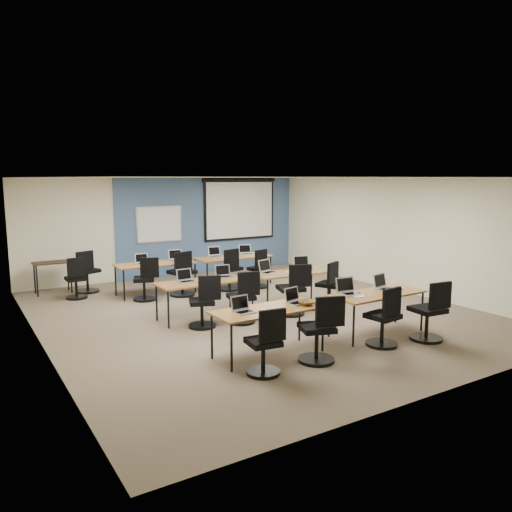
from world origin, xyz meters
TOP-DOWN VIEW (x-y plane):
  - floor at (0.00, 0.00)m, footprint 8.00×9.00m
  - ceiling at (0.00, 0.00)m, footprint 8.00×9.00m
  - wall_back at (0.00, 4.50)m, footprint 8.00×0.04m
  - wall_front at (0.00, -4.50)m, footprint 8.00×0.04m
  - wall_left at (-4.00, 0.00)m, footprint 0.04×9.00m
  - wall_right at (4.00, 0.00)m, footprint 0.04×9.00m
  - blue_accent_panel at (1.25, 4.47)m, footprint 5.50×0.04m
  - whiteboard at (-0.30, 4.43)m, footprint 1.28×0.03m
  - projector_screen at (2.20, 4.41)m, footprint 2.40×0.10m
  - training_table_front_left at (-1.11, -2.21)m, footprint 1.75×0.73m
  - training_table_front_right at (1.07, -2.31)m, footprint 1.74×0.72m
  - training_table_mid_left at (-1.10, 0.18)m, footprint 1.71×0.71m
  - training_table_mid_right at (0.92, 0.03)m, footprint 1.67×0.70m
  - training_table_back_left at (-1.11, 2.61)m, footprint 1.83×0.76m
  - training_table_back_right at (0.92, 2.52)m, footprint 1.93×0.80m
  - laptop_0 at (-1.54, -2.17)m, footprint 0.31×0.26m
  - mouse_0 at (-1.22, -2.28)m, footprint 0.08×0.10m
  - task_chair_0 at (-1.58, -2.85)m, footprint 0.48×0.48m
  - laptop_1 at (-0.56, -2.13)m, footprint 0.31×0.27m
  - mouse_1 at (-0.26, -2.28)m, footprint 0.09×0.11m
  - task_chair_1 at (-0.64, -2.86)m, footprint 0.56×0.54m
  - laptop_2 at (0.60, -2.10)m, footprint 0.36×0.31m
  - mouse_2 at (0.69, -2.34)m, footprint 0.08×0.10m
  - task_chair_2 at (0.69, -2.86)m, footprint 0.51×0.51m
  - laptop_3 at (1.37, -2.16)m, footprint 0.36×0.30m
  - mouse_3 at (1.66, -2.32)m, footprint 0.06×0.10m
  - task_chair_3 at (1.55, -3.05)m, footprint 0.54×0.54m
  - laptop_4 at (-1.36, 0.29)m, footprint 0.31×0.27m
  - mouse_4 at (-1.16, 0.15)m, footprint 0.08×0.11m
  - task_chair_4 at (-1.33, -0.41)m, footprint 0.52×0.50m
  - laptop_5 at (-0.51, 0.32)m, footprint 0.31×0.26m
  - mouse_5 at (-0.23, 0.13)m, footprint 0.07×0.11m
  - task_chair_5 at (-0.58, -0.54)m, footprint 0.52×0.52m
  - laptop_6 at (0.46, 0.24)m, footprint 0.36×0.30m
  - mouse_6 at (0.81, 0.03)m, footprint 0.09×0.12m
  - task_chair_6 at (0.54, -0.56)m, footprint 0.57×0.56m
  - laptop_7 at (1.44, 0.28)m, footprint 0.36×0.30m
  - mouse_7 at (1.60, 0.06)m, footprint 0.08×0.10m
  - task_chair_7 at (1.49, -0.58)m, footprint 0.56×0.52m
  - laptop_8 at (-1.39, 2.69)m, footprint 0.30×0.26m
  - mouse_8 at (-1.16, 2.53)m, footprint 0.09×0.11m
  - task_chair_8 at (-1.54, 2.10)m, footprint 0.52×0.50m
  - laptop_9 at (-0.53, 2.73)m, footprint 0.33×0.28m
  - mouse_9 at (-0.39, 2.54)m, footprint 0.09×0.11m
  - task_chair_9 at (-0.67, 2.08)m, footprint 0.59×0.58m
  - laptop_10 at (0.55, 2.77)m, footprint 0.32×0.27m
  - mouse_10 at (0.81, 2.52)m, footprint 0.09×0.12m
  - task_chair_10 at (0.54, 2.02)m, footprint 0.55×0.55m
  - laptop_11 at (1.42, 2.71)m, footprint 0.32×0.27m
  - mouse_11 at (1.65, 2.56)m, footprint 0.07×0.11m
  - task_chair_11 at (1.30, 1.89)m, footprint 0.49×0.49m
  - blue_mousepad at (-1.18, -2.37)m, footprint 0.24×0.21m
  - snack_bowl at (-0.47, -2.32)m, footprint 0.38×0.38m
  - snack_plate at (0.61, -2.34)m, footprint 0.23×0.23m
  - coffee_cup at (0.61, -2.27)m, footprint 0.08×0.08m
  - utility_table at (-3.15, 3.95)m, footprint 0.87×0.48m
  - spare_chair_a at (-2.46, 3.58)m, footprint 0.56×0.54m
  - spare_chair_b at (-2.80, 3.07)m, footprint 0.47×0.47m

SIDE VIEW (x-z plane):
  - floor at x=0.00m, z-range -0.01..0.01m
  - spare_chair_b at x=-2.80m, z-range -0.09..0.87m
  - task_chair_0 at x=-1.58m, z-range -0.09..0.88m
  - task_chair_11 at x=1.30m, z-range -0.09..0.88m
  - task_chair_8 at x=-1.54m, z-range -0.09..0.89m
  - task_chair_4 at x=-1.33m, z-range -0.09..0.89m
  - task_chair_2 at x=0.69m, z-range -0.09..0.91m
  - task_chair_5 at x=-0.58m, z-range -0.09..0.91m
  - task_chair_7 at x=1.49m, z-range -0.09..0.92m
  - spare_chair_a at x=-2.46m, z-range -0.09..0.93m
  - task_chair_1 at x=-0.64m, z-range -0.09..0.93m
  - task_chair_3 at x=1.55m, z-range -0.09..0.93m
  - task_chair_10 at x=0.54m, z-range -0.09..0.94m
  - task_chair_6 at x=0.54m, z-range -0.09..0.95m
  - task_chair_9 at x=-0.67m, z-range -0.09..0.96m
  - utility_table at x=-3.15m, z-range 0.27..1.02m
  - training_table_mid_right at x=0.92m, z-range 0.32..1.05m
  - training_table_mid_left at x=-1.10m, z-range 0.32..1.05m
  - training_table_front_right at x=1.07m, z-range 0.32..1.05m
  - training_table_front_left at x=-1.11m, z-range 0.32..1.05m
  - training_table_back_left at x=-1.11m, z-range 0.32..1.05m
  - training_table_back_right at x=0.92m, z-range 0.32..1.05m
  - blue_mousepad at x=-1.18m, z-range 0.73..0.74m
  - snack_plate at x=0.61m, z-range 0.73..0.74m
  - mouse_2 at x=0.69m, z-range 0.73..0.76m
  - mouse_7 at x=1.60m, z-range 0.73..0.76m
  - mouse_3 at x=1.66m, z-range 0.73..0.76m
  - mouse_0 at x=-1.22m, z-range 0.73..0.76m
  - mouse_4 at x=-1.16m, z-range 0.72..0.76m
  - mouse_11 at x=1.65m, z-range 0.72..0.76m
  - mouse_9 at x=-0.39m, z-range 0.72..0.76m
  - mouse_5 at x=-0.23m, z-range 0.72..0.76m
  - mouse_1 at x=-0.26m, z-range 0.72..0.76m
  - mouse_8 at x=-1.16m, z-range 0.72..0.76m
  - mouse_6 at x=0.81m, z-range 0.72..0.76m
  - mouse_10 at x=0.81m, z-range 0.72..0.76m
  - snack_bowl at x=-0.47m, z-range 0.73..0.81m
  - coffee_cup at x=0.61m, z-range 0.74..0.80m
  - laptop_8 at x=-1.39m, z-range 0.67..0.90m
  - laptop_0 at x=-1.54m, z-range 0.67..0.91m
  - laptop_5 at x=-0.51m, z-range 0.67..0.91m
  - laptop_1 at x=-0.56m, z-range 0.67..0.91m
  - laptop_4 at x=-1.36m, z-range 0.67..0.91m
  - laptop_11 at x=1.42m, z-range 0.67..0.91m
  - laptop_10 at x=0.55m, z-range 0.67..0.91m
  - laptop_9 at x=-0.53m, z-range 0.67..0.92m
  - laptop_7 at x=1.44m, z-range 0.66..0.93m
  - laptop_6 at x=0.46m, z-range 0.66..0.93m
  - laptop_3 at x=1.37m, z-range 0.66..0.93m
  - laptop_2 at x=0.60m, z-range 0.66..0.93m
  - wall_back at x=0.00m, z-range 0.00..2.70m
  - wall_front at x=0.00m, z-range 0.00..2.70m
  - wall_left at x=-4.00m, z-range 0.00..2.70m
  - wall_right at x=4.00m, z-range 0.00..2.70m
  - blue_accent_panel at x=1.25m, z-range 0.00..2.70m
  - whiteboard at x=-0.30m, z-range 0.96..1.94m
  - projector_screen at x=2.20m, z-range 0.98..2.80m
  - ceiling at x=0.00m, z-range 2.69..2.71m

